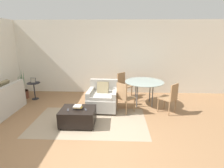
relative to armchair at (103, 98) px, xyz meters
name	(u,v)px	position (x,y,z in m)	size (l,w,h in m)	color
ground_plane	(89,139)	(-0.16, -1.62, -0.35)	(20.00, 20.00, 0.00)	#936B47
wall_back	(102,58)	(-0.16, 1.70, 1.02)	(12.00, 0.06, 2.75)	white
area_rug	(90,121)	(-0.27, -0.81, -0.35)	(2.97, 1.73, 0.01)	gray
armchair	(103,98)	(0.00, 0.00, 0.00)	(0.90, 0.91, 0.87)	#B2ADA3
ottoman	(78,116)	(-0.54, -0.99, -0.12)	(0.85, 0.66, 0.43)	black
book_stack	(78,107)	(-0.53, -0.98, 0.12)	(0.23, 0.19, 0.09)	black
tv_remote_primary	(68,110)	(-0.76, -1.05, 0.08)	(0.08, 0.16, 0.01)	#333338
tv_remote_secondary	(86,109)	(-0.33, -1.01, 0.08)	(0.09, 0.15, 0.01)	#333338
potted_plant	(23,92)	(-2.98, 0.88, -0.14)	(0.39, 0.39, 1.06)	brown
side_table	(34,88)	(-2.49, 0.79, 0.07)	(0.44, 0.44, 0.60)	black
picture_frame	(33,80)	(-2.49, 0.79, 0.34)	(0.18, 0.07, 0.18)	black
dining_table	(144,84)	(1.30, 0.47, 0.35)	(1.24, 1.24, 0.77)	#8C9E99
dining_chair_near_left	(124,96)	(0.64, -0.20, 0.17)	(0.59, 0.59, 0.90)	#93704C
dining_chair_near_right	(170,96)	(1.97, -0.20, 0.17)	(0.59, 0.59, 0.90)	#93704C
dining_chair_far_left	(123,83)	(0.64, 1.13, 0.17)	(0.59, 0.59, 0.90)	#93704C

